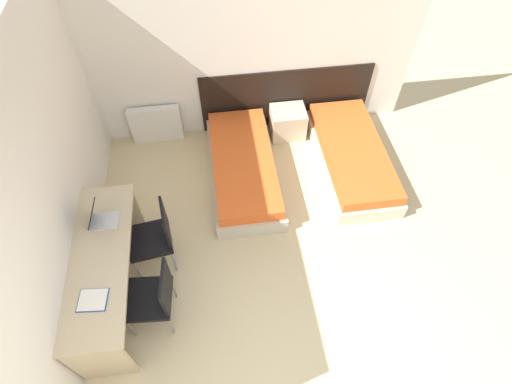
{
  "coord_description": "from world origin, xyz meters",
  "views": [
    {
      "loc": [
        -0.41,
        -0.77,
        4.35
      ],
      "look_at": [
        0.0,
        2.15,
        0.55
      ],
      "focal_mm": 28.0,
      "sensor_mm": 36.0,
      "label": 1
    }
  ],
  "objects_px": {
    "bed_near_window": "(243,168)",
    "chair_near_notebook": "(154,296)",
    "nightstand": "(288,122)",
    "chair_near_laptop": "(155,235)",
    "laptop": "(100,218)",
    "bed_near_door": "(351,157)"
  },
  "relations": [
    {
      "from": "chair_near_notebook",
      "to": "bed_near_door",
      "type": "bearing_deg",
      "value": 39.3
    },
    {
      "from": "nightstand",
      "to": "laptop",
      "type": "bearing_deg",
      "value": -142.66
    },
    {
      "from": "laptop",
      "to": "nightstand",
      "type": "bearing_deg",
      "value": 39.69
    },
    {
      "from": "bed_near_door",
      "to": "chair_near_laptop",
      "type": "bearing_deg",
      "value": -156.84
    },
    {
      "from": "laptop",
      "to": "bed_near_window",
      "type": "bearing_deg",
      "value": 35.11
    },
    {
      "from": "chair_near_laptop",
      "to": "chair_near_notebook",
      "type": "height_order",
      "value": "same"
    },
    {
      "from": "bed_near_window",
      "to": "nightstand",
      "type": "xyz_separation_m",
      "value": [
        0.77,
        0.78,
        0.04
      ]
    },
    {
      "from": "bed_near_door",
      "to": "nightstand",
      "type": "relative_size",
      "value": 3.91
    },
    {
      "from": "nightstand",
      "to": "chair_near_laptop",
      "type": "bearing_deg",
      "value": -134.57
    },
    {
      "from": "bed_near_window",
      "to": "chair_near_notebook",
      "type": "relative_size",
      "value": 2.17
    },
    {
      "from": "bed_near_window",
      "to": "laptop",
      "type": "distance_m",
      "value": 2.06
    },
    {
      "from": "nightstand",
      "to": "laptop",
      "type": "relative_size",
      "value": 1.61
    },
    {
      "from": "bed_near_door",
      "to": "chair_near_notebook",
      "type": "relative_size",
      "value": 2.17
    },
    {
      "from": "nightstand",
      "to": "chair_near_notebook",
      "type": "relative_size",
      "value": 0.55
    },
    {
      "from": "bed_near_window",
      "to": "laptop",
      "type": "height_order",
      "value": "laptop"
    },
    {
      "from": "chair_near_notebook",
      "to": "laptop",
      "type": "relative_size",
      "value": 2.91
    },
    {
      "from": "chair_near_laptop",
      "to": "chair_near_notebook",
      "type": "distance_m",
      "value": 0.72
    },
    {
      "from": "bed_near_window",
      "to": "chair_near_laptop",
      "type": "xyz_separation_m",
      "value": [
        -1.13,
        -1.14,
        0.32
      ]
    },
    {
      "from": "bed_near_window",
      "to": "nightstand",
      "type": "height_order",
      "value": "nightstand"
    },
    {
      "from": "bed_near_door",
      "to": "nightstand",
      "type": "xyz_separation_m",
      "value": [
        -0.77,
        0.78,
        0.04
      ]
    },
    {
      "from": "bed_near_window",
      "to": "chair_near_laptop",
      "type": "distance_m",
      "value": 1.63
    },
    {
      "from": "nightstand",
      "to": "bed_near_window",
      "type": "bearing_deg",
      "value": -134.51
    }
  ]
}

